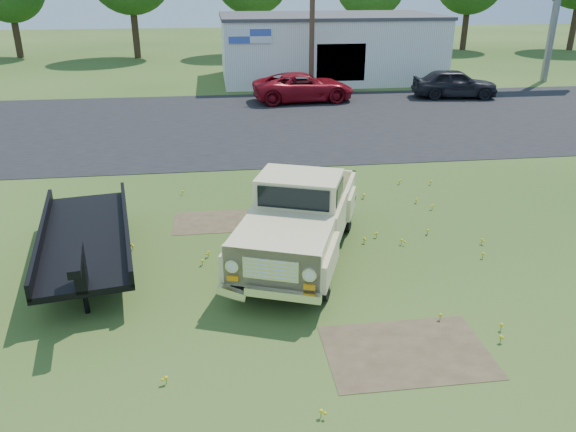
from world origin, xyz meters
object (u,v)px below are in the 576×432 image
Objects in this scene: dark_sedan at (455,84)px; red_pickup at (303,87)px; flatbed_trailer at (85,233)px; vintage_pickup_truck at (299,216)px.

red_pickup is at bearing 97.26° from dark_sedan.
flatbed_trailer is 1.08× the size of red_pickup.
flatbed_trailer is (-5.09, 0.29, -0.25)m from vintage_pickup_truck.
red_pickup is 8.69m from dark_sedan.
vintage_pickup_truck is 1.06× the size of red_pickup.
dark_sedan is at bearing 37.76° from flatbed_trailer.
vintage_pickup_truck is 21.89m from dark_sedan.
vintage_pickup_truck is 1.26× the size of dark_sedan.
red_pickup is 1.18× the size of dark_sedan.
vintage_pickup_truck is at bearing 166.53° from red_pickup.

